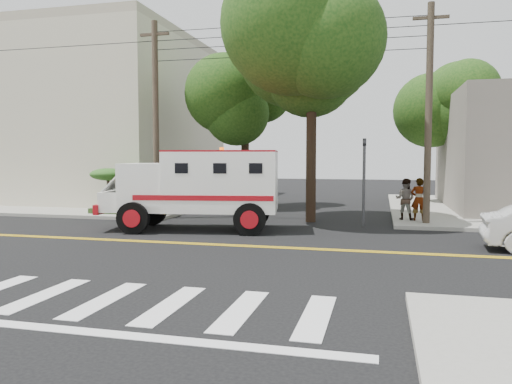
# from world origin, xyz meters

# --- Properties ---
(ground) EXTENTS (100.00, 100.00, 0.00)m
(ground) POSITION_xyz_m (0.00, 0.00, 0.00)
(ground) COLOR black
(ground) RESTS_ON ground
(sidewalk_nw) EXTENTS (17.00, 17.00, 0.15)m
(sidewalk_nw) POSITION_xyz_m (-13.50, 13.50, 0.07)
(sidewalk_nw) COLOR gray
(sidewalk_nw) RESTS_ON ground
(building_left) EXTENTS (16.00, 14.00, 10.00)m
(building_left) POSITION_xyz_m (-15.50, 15.00, 5.15)
(building_left) COLOR beige
(building_left) RESTS_ON sidewalk_nw
(utility_pole_left) EXTENTS (0.28, 0.28, 9.00)m
(utility_pole_left) POSITION_xyz_m (-5.60, 6.00, 4.50)
(utility_pole_left) COLOR #382D23
(utility_pole_left) RESTS_ON ground
(utility_pole_right) EXTENTS (0.28, 0.28, 9.00)m
(utility_pole_right) POSITION_xyz_m (6.30, 6.20, 4.50)
(utility_pole_right) COLOR #382D23
(utility_pole_right) RESTS_ON ground
(tree_main) EXTENTS (6.08, 5.70, 9.85)m
(tree_main) POSITION_xyz_m (1.94, 6.21, 7.20)
(tree_main) COLOR black
(tree_main) RESTS_ON ground
(tree_left) EXTENTS (4.48, 4.20, 7.70)m
(tree_left) POSITION_xyz_m (-2.68, 11.79, 5.73)
(tree_left) COLOR black
(tree_left) RESTS_ON ground
(tree_right) EXTENTS (4.80, 4.50, 8.20)m
(tree_right) POSITION_xyz_m (8.84, 15.77, 6.09)
(tree_right) COLOR black
(tree_right) RESTS_ON ground
(traffic_signal) EXTENTS (0.15, 0.18, 3.60)m
(traffic_signal) POSITION_xyz_m (3.80, 5.60, 2.23)
(traffic_signal) COLOR #3F3F42
(traffic_signal) RESTS_ON ground
(accessibility_sign) EXTENTS (0.45, 0.10, 2.02)m
(accessibility_sign) POSITION_xyz_m (-6.20, 6.17, 1.37)
(accessibility_sign) COLOR #3F3F42
(accessibility_sign) RESTS_ON ground
(palm_planter) EXTENTS (3.52, 2.63, 2.36)m
(palm_planter) POSITION_xyz_m (-7.44, 6.62, 1.65)
(palm_planter) COLOR #1E3314
(palm_planter) RESTS_ON sidewalk_nw
(armored_truck) EXTENTS (7.12, 3.65, 3.10)m
(armored_truck) POSITION_xyz_m (-2.36, 2.98, 1.76)
(armored_truck) COLOR white
(armored_truck) RESTS_ON ground
(pedestrian_a) EXTENTS (0.69, 0.48, 1.82)m
(pedestrian_a) POSITION_xyz_m (6.04, 6.85, 1.06)
(pedestrian_a) COLOR gray
(pedestrian_a) RESTS_ON sidewalk_ne
(pedestrian_b) EXTENTS (1.03, 0.90, 1.78)m
(pedestrian_b) POSITION_xyz_m (5.50, 7.07, 1.04)
(pedestrian_b) COLOR gray
(pedestrian_b) RESTS_ON sidewalk_ne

